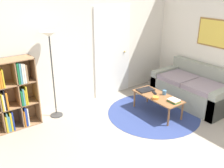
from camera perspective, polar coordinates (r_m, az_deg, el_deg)
wall_back at (r=5.18m, az=-6.63°, el=9.32°), size 7.61×0.11×2.60m
wall_right at (r=5.73m, az=21.77°, el=9.33°), size 0.08×5.77×2.60m
rug at (r=5.09m, az=9.40°, el=-6.57°), size 1.82×1.82×0.01m
bookshelf at (r=4.64m, az=-23.17°, el=-2.81°), size 0.98×0.34×1.25m
floor_lamp at (r=4.56m, az=-14.02°, el=8.76°), size 0.31×0.31×1.65m
couch at (r=5.67m, az=18.23°, el=-1.17°), size 0.89×1.64×0.80m
coffee_table at (r=4.97m, az=10.39°, el=-3.05°), size 0.45×1.02×0.38m
laptop at (r=5.15m, az=7.65°, el=-1.31°), size 0.36×0.26×0.02m
bowl at (r=4.81m, az=9.92°, el=-3.10°), size 0.13×0.13×0.04m
book_stack_on_table at (r=4.76m, az=13.98°, el=-3.70°), size 0.17×0.20×0.05m
cup at (r=5.00m, az=11.88°, el=-1.91°), size 0.08×0.08×0.09m
remote at (r=5.04m, az=9.66°, el=-1.98°), size 0.10×0.16×0.02m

